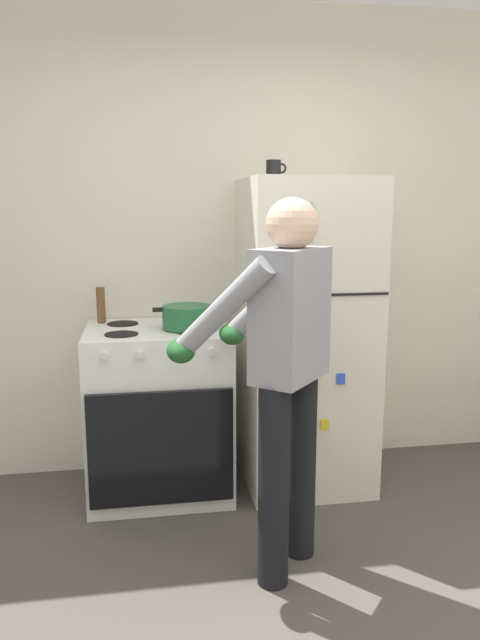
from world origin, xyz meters
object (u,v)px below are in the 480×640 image
Objects in this scene: refrigerator at (305,335)px; person_cook at (282,355)px; stove_range at (159,411)px; pepper_mill at (101,305)px; coffee_mug at (274,169)px; red_pot at (187,317)px.

person_cook is at bearing -111.93° from refrigerator.
pepper_mill reaches higher than stove_range.
person_cook is 14.28× the size of coffee_mug.
stove_range is 0.55m from red_pot.
coffee_mug is at bearing 164.17° from refrigerator.
red_pot is at bearing -28.52° from pepper_mill.
refrigerator reaches higher than stove_range.
coffee_mug is (-0.18, 0.05, 0.90)m from refrigerator.
person_cook reaches higher than red_pot.
refrigerator is at bearing 68.07° from person_cook.
red_pot is (0.16, -0.04, 0.53)m from stove_range.
stove_range is at bearing -179.30° from refrigerator.
person_cook is at bearing -100.04° from coffee_mug.
red_pot is 0.92m from coffee_mug.
refrigerator is 0.90m from person_cook.
pepper_mill is (-0.46, 0.25, 0.04)m from red_pot.
refrigerator reaches higher than pepper_mill.
pepper_mill is at bearing 170.99° from coffee_mug.
coffee_mug reaches higher than red_pot.
pepper_mill is (-0.95, 0.15, -0.74)m from coffee_mug.
coffee_mug reaches higher than stove_range.
stove_range is 1.46m from coffee_mug.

